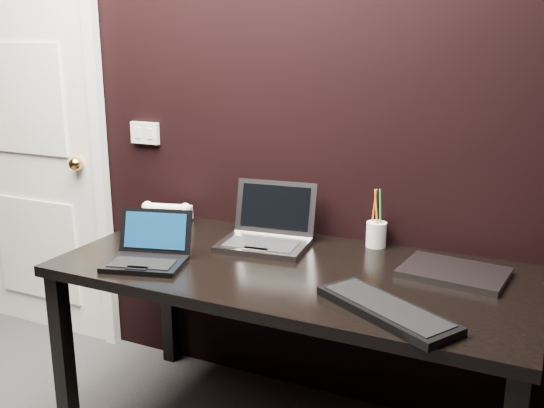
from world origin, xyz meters
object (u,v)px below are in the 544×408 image
at_px(netbook, 148,254).
at_px(silver_laptop, 267,234).
at_px(desk, 292,286).
at_px(pen_cup, 376,233).
at_px(closed_laptop, 454,272).
at_px(mobile_phone, 160,227).
at_px(desk_phone, 167,215).
at_px(door, 29,139).
at_px(ext_keyboard, 386,310).

distance_m(netbook, silver_laptop, 0.48).
height_order(desk, pen_cup, pen_cup).
height_order(desk, silver_laptop, silver_laptop).
distance_m(silver_laptop, closed_laptop, 0.74).
height_order(closed_laptop, pen_cup, pen_cup).
xyz_separation_m(closed_laptop, pen_cup, (-0.33, 0.19, 0.04)).
relative_size(desk, mobile_phone, 17.29).
relative_size(silver_laptop, desk_phone, 1.60).
height_order(netbook, mobile_phone, netbook).
xyz_separation_m(desk, mobile_phone, (-0.65, 0.10, 0.11)).
distance_m(closed_laptop, desk_phone, 1.27).
bearing_deg(desk_phone, mobile_phone, -66.01).
bearing_deg(desk, pen_cup, 58.78).
relative_size(door, netbook, 6.39).
bearing_deg(desk, netbook, -158.32).
xyz_separation_m(door, silver_laptop, (1.46, -0.19, -0.26)).
height_order(ext_keyboard, closed_laptop, ext_keyboard).
distance_m(desk, desk_phone, 0.77).
distance_m(silver_laptop, mobile_phone, 0.47).
bearing_deg(silver_laptop, netbook, -128.74).
distance_m(desk, netbook, 0.54).
bearing_deg(desk, door, 167.18).
height_order(desk_phone, pen_cup, pen_cup).
height_order(silver_laptop, mobile_phone, silver_laptop).
relative_size(door, desk_phone, 9.17).
relative_size(ext_keyboard, desk_phone, 2.07).
xyz_separation_m(silver_laptop, mobile_phone, (-0.46, -0.08, -0.01)).
bearing_deg(desk_phone, door, 172.41).
bearing_deg(door, closed_laptop, -5.63).
height_order(door, ext_keyboard, door).
bearing_deg(mobile_phone, pen_cup, 16.42).
xyz_separation_m(netbook, ext_keyboard, (0.91, -0.05, -0.02)).
xyz_separation_m(door, mobile_phone, (1.00, -0.28, -0.27)).
bearing_deg(pen_cup, door, 179.23).
height_order(netbook, silver_laptop, silver_laptop).
distance_m(desk, closed_laptop, 0.58).
relative_size(desk, pen_cup, 7.23).
relative_size(silver_laptop, ext_keyboard, 0.77).
relative_size(closed_laptop, pen_cup, 1.59).
xyz_separation_m(desk_phone, mobile_phone, (0.07, -0.15, -0.00)).
xyz_separation_m(desk, netbook, (-0.49, -0.20, 0.11)).
height_order(door, desk_phone, door).
xyz_separation_m(mobile_phone, pen_cup, (0.86, 0.25, 0.02)).
height_order(silver_laptop, desk_phone, silver_laptop).
xyz_separation_m(desk, silver_laptop, (-0.19, 0.18, 0.12)).
xyz_separation_m(netbook, desk_phone, (-0.23, 0.45, 0.00)).
xyz_separation_m(closed_laptop, desk_phone, (-1.26, 0.09, 0.03)).
bearing_deg(desk, desk_phone, 160.71).
distance_m(silver_laptop, ext_keyboard, 0.74).
bearing_deg(mobile_phone, desk, -8.45).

